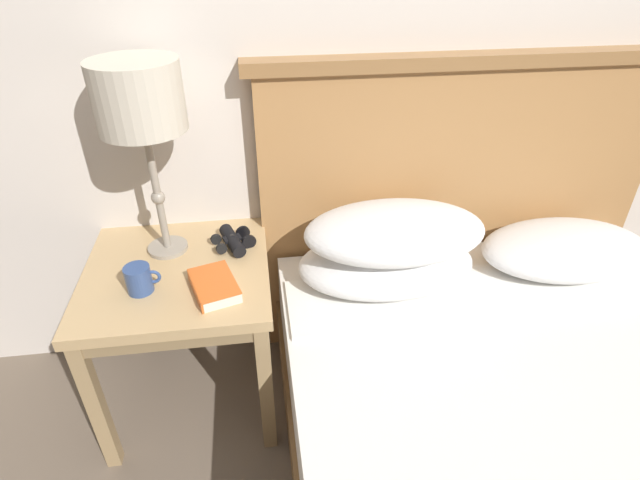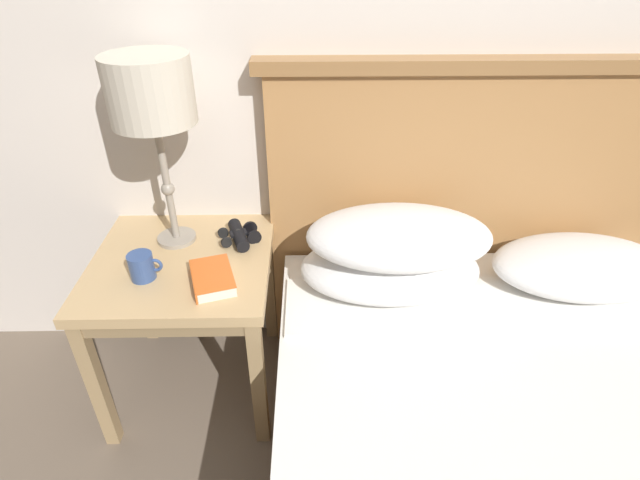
{
  "view_description": "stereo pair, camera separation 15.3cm",
  "coord_description": "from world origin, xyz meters",
  "px_view_note": "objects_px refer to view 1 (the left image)",
  "views": [
    {
      "loc": [
        -0.27,
        -0.55,
        1.51
      ],
      "look_at": [
        -0.09,
        0.73,
        0.67
      ],
      "focal_mm": 28.0,
      "sensor_mm": 36.0,
      "label": 1
    },
    {
      "loc": [
        -0.12,
        -0.56,
        1.51
      ],
      "look_at": [
        -0.09,
        0.73,
        0.67
      ],
      "focal_mm": 28.0,
      "sensor_mm": 36.0,
      "label": 2
    }
  ],
  "objects_px": {
    "binoculars_pair": "(233,240)",
    "book_on_nightstand": "(214,286)",
    "table_lamp": "(139,102)",
    "coffee_mug": "(139,279)",
    "nightstand": "(180,288)",
    "bed": "(543,449)"
  },
  "relations": [
    {
      "from": "table_lamp",
      "to": "coffee_mug",
      "type": "distance_m",
      "value": 0.51
    },
    {
      "from": "book_on_nightstand",
      "to": "binoculars_pair",
      "type": "relative_size",
      "value": 1.27
    },
    {
      "from": "book_on_nightstand",
      "to": "table_lamp",
      "type": "bearing_deg",
      "value": 123.21
    },
    {
      "from": "coffee_mug",
      "to": "book_on_nightstand",
      "type": "bearing_deg",
      "value": -7.83
    },
    {
      "from": "bed",
      "to": "book_on_nightstand",
      "type": "distance_m",
      "value": 1.04
    },
    {
      "from": "nightstand",
      "to": "book_on_nightstand",
      "type": "relative_size",
      "value": 2.76
    },
    {
      "from": "nightstand",
      "to": "book_on_nightstand",
      "type": "bearing_deg",
      "value": -45.84
    },
    {
      "from": "binoculars_pair",
      "to": "bed",
      "type": "bearing_deg",
      "value": -39.91
    },
    {
      "from": "table_lamp",
      "to": "binoculars_pair",
      "type": "bearing_deg",
      "value": -2.65
    },
    {
      "from": "book_on_nightstand",
      "to": "nightstand",
      "type": "bearing_deg",
      "value": 134.16
    },
    {
      "from": "table_lamp",
      "to": "bed",
      "type": "bearing_deg",
      "value": -33.89
    },
    {
      "from": "book_on_nightstand",
      "to": "binoculars_pair",
      "type": "xyz_separation_m",
      "value": [
        0.06,
        0.24,
        0.0
      ]
    },
    {
      "from": "nightstand",
      "to": "table_lamp",
      "type": "bearing_deg",
      "value": 107.27
    },
    {
      "from": "nightstand",
      "to": "binoculars_pair",
      "type": "relative_size",
      "value": 3.52
    },
    {
      "from": "book_on_nightstand",
      "to": "coffee_mug",
      "type": "height_order",
      "value": "coffee_mug"
    },
    {
      "from": "table_lamp",
      "to": "nightstand",
      "type": "bearing_deg",
      "value": -72.73
    },
    {
      "from": "bed",
      "to": "coffee_mug",
      "type": "relative_size",
      "value": 18.75
    },
    {
      "from": "binoculars_pair",
      "to": "book_on_nightstand",
      "type": "bearing_deg",
      "value": -103.23
    },
    {
      "from": "table_lamp",
      "to": "coffee_mug",
      "type": "xyz_separation_m",
      "value": [
        -0.05,
        -0.22,
        -0.46
      ]
    },
    {
      "from": "nightstand",
      "to": "bed",
      "type": "bearing_deg",
      "value": -30.05
    },
    {
      "from": "table_lamp",
      "to": "book_on_nightstand",
      "type": "height_order",
      "value": "table_lamp"
    },
    {
      "from": "nightstand",
      "to": "table_lamp",
      "type": "height_order",
      "value": "table_lamp"
    }
  ]
}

